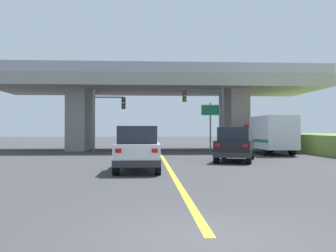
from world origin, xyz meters
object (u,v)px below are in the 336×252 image
object	(u,v)px
traffic_signal_nearside	(209,108)
traffic_signal_farside	(105,113)
highway_sign	(210,116)
suv_lead	(138,148)
sedan_oncoming	(147,138)
box_truck	(270,134)
suv_crossing	(235,144)

from	to	relation	value
traffic_signal_nearside	traffic_signal_farside	world-z (taller)	traffic_signal_nearside
highway_sign	traffic_signal_nearside	bearing A→B (deg)	-104.18
traffic_signal_farside	highway_sign	world-z (taller)	traffic_signal_farside
suv_lead	highway_sign	world-z (taller)	highway_sign
sedan_oncoming	highway_sign	size ratio (longest dim) A/B	1.01
suv_lead	traffic_signal_farside	size ratio (longest dim) A/B	0.90
box_truck	highway_sign	distance (m)	5.84
traffic_signal_nearside	traffic_signal_farside	xyz separation A→B (m)	(-8.69, -0.68, -0.48)
traffic_signal_farside	highway_sign	bearing A→B (deg)	12.18
suv_crossing	traffic_signal_farside	xyz separation A→B (m)	(-8.64, 8.85, 2.27)
sedan_oncoming	traffic_signal_farside	distance (m)	14.43
suv_crossing	sedan_oncoming	xyz separation A→B (m)	(-5.20, 22.68, -0.00)
suv_crossing	highway_sign	size ratio (longest dim) A/B	1.19
sedan_oncoming	suv_crossing	bearing A→B (deg)	-77.09
sedan_oncoming	traffic_signal_farside	world-z (taller)	traffic_signal_farside
suv_lead	traffic_signal_farside	distance (m)	14.29
traffic_signal_farside	suv_lead	bearing A→B (deg)	-77.75
box_truck	highway_sign	xyz separation A→B (m)	(-4.00, 3.94, 1.59)
traffic_signal_farside	suv_crossing	bearing A→B (deg)	-45.69
sedan_oncoming	box_truck	bearing A→B (deg)	-58.85
suv_lead	box_truck	distance (m)	15.48
sedan_oncoming	highway_sign	world-z (taller)	highway_sign
suv_crossing	box_truck	world-z (taller)	box_truck
sedan_oncoming	traffic_signal_farside	bearing A→B (deg)	-103.98
traffic_signal_nearside	traffic_signal_farside	bearing A→B (deg)	-175.54
box_truck	sedan_oncoming	bearing A→B (deg)	121.15
suv_crossing	sedan_oncoming	bearing A→B (deg)	121.37
suv_crossing	highway_sign	bearing A→B (deg)	106.51
suv_crossing	traffic_signal_nearside	xyz separation A→B (m)	(0.05, 9.53, 2.75)
suv_lead	sedan_oncoming	xyz separation A→B (m)	(0.45, 27.61, -0.00)
traffic_signal_farside	sedan_oncoming	bearing A→B (deg)	76.02
box_truck	sedan_oncoming	size ratio (longest dim) A/B	1.59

